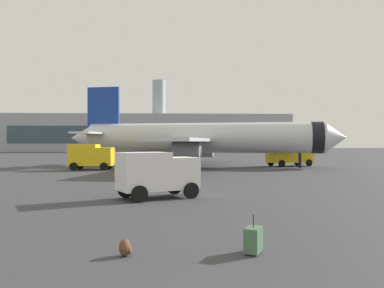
{
  "coord_description": "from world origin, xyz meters",
  "views": [
    {
      "loc": [
        0.01,
        -4.34,
        3.17
      ],
      "look_at": [
        1.5,
        27.7,
        3.0
      ],
      "focal_mm": 37.15,
      "sensor_mm": 36.0,
      "label": 1
    }
  ],
  "objects_px": {
    "service_truck": "(91,156)",
    "rolling_suitcase": "(253,240)",
    "safety_cone_near": "(184,161)",
    "airplane_at_gate": "(201,138)",
    "safety_cone_mid": "(116,171)",
    "traveller_backpack": "(125,248)",
    "fuel_truck": "(289,153)",
    "cargo_van": "(157,173)"
  },
  "relations": [
    {
      "from": "safety_cone_near",
      "to": "safety_cone_mid",
      "type": "distance_m",
      "value": 21.07
    },
    {
      "from": "fuel_truck",
      "to": "safety_cone_near",
      "type": "xyz_separation_m",
      "value": [
        -13.62,
        6.21,
        -1.36
      ]
    },
    {
      "from": "service_truck",
      "to": "rolling_suitcase",
      "type": "relative_size",
      "value": 4.49
    },
    {
      "from": "airplane_at_gate",
      "to": "safety_cone_near",
      "type": "height_order",
      "value": "airplane_at_gate"
    },
    {
      "from": "rolling_suitcase",
      "to": "airplane_at_gate",
      "type": "bearing_deg",
      "value": 88.19
    },
    {
      "from": "cargo_van",
      "to": "service_truck",
      "type": "bearing_deg",
      "value": 110.08
    },
    {
      "from": "airplane_at_gate",
      "to": "rolling_suitcase",
      "type": "height_order",
      "value": "airplane_at_gate"
    },
    {
      "from": "airplane_at_gate",
      "to": "rolling_suitcase",
      "type": "distance_m",
      "value": 39.56
    },
    {
      "from": "airplane_at_gate",
      "to": "fuel_truck",
      "type": "xyz_separation_m",
      "value": [
        11.59,
        0.59,
        -1.88
      ]
    },
    {
      "from": "rolling_suitcase",
      "to": "traveller_backpack",
      "type": "bearing_deg",
      "value": -178.41
    },
    {
      "from": "fuel_truck",
      "to": "traveller_backpack",
      "type": "bearing_deg",
      "value": -112.3
    },
    {
      "from": "rolling_suitcase",
      "to": "traveller_backpack",
      "type": "xyz_separation_m",
      "value": [
        -3.6,
        -0.1,
        -0.16
      ]
    },
    {
      "from": "safety_cone_near",
      "to": "safety_cone_mid",
      "type": "height_order",
      "value": "safety_cone_near"
    },
    {
      "from": "service_truck",
      "to": "traveller_backpack",
      "type": "distance_m",
      "value": 35.25
    },
    {
      "from": "service_truck",
      "to": "fuel_truck",
      "type": "xyz_separation_m",
      "value": [
        24.44,
        5.79,
        0.16
      ]
    },
    {
      "from": "fuel_truck",
      "to": "safety_cone_mid",
      "type": "height_order",
      "value": "fuel_truck"
    },
    {
      "from": "safety_cone_mid",
      "to": "cargo_van",
      "type": "bearing_deg",
      "value": -73.39
    },
    {
      "from": "airplane_at_gate",
      "to": "safety_cone_mid",
      "type": "xyz_separation_m",
      "value": [
        -8.94,
        -13.1,
        -3.25
      ]
    },
    {
      "from": "service_truck",
      "to": "safety_cone_near",
      "type": "xyz_separation_m",
      "value": [
        10.83,
        11.99,
        -1.2
      ]
    },
    {
      "from": "safety_cone_mid",
      "to": "traveller_backpack",
      "type": "bearing_deg",
      "value": -81.18
    },
    {
      "from": "fuel_truck",
      "to": "cargo_van",
      "type": "bearing_deg",
      "value": -119.09
    },
    {
      "from": "cargo_van",
      "to": "rolling_suitcase",
      "type": "bearing_deg",
      "value": -74.09
    },
    {
      "from": "safety_cone_mid",
      "to": "traveller_backpack",
      "type": "relative_size",
      "value": 1.72
    },
    {
      "from": "airplane_at_gate",
      "to": "safety_cone_near",
      "type": "relative_size",
      "value": 42.55
    },
    {
      "from": "airplane_at_gate",
      "to": "safety_cone_mid",
      "type": "bearing_deg",
      "value": -124.31
    },
    {
      "from": "airplane_at_gate",
      "to": "safety_cone_near",
      "type": "xyz_separation_m",
      "value": [
        -2.02,
        6.79,
        -3.25
      ]
    },
    {
      "from": "cargo_van",
      "to": "safety_cone_mid",
      "type": "distance_m",
      "value": 15.81
    },
    {
      "from": "fuel_truck",
      "to": "safety_cone_mid",
      "type": "xyz_separation_m",
      "value": [
        -20.54,
        -13.69,
        -1.37
      ]
    },
    {
      "from": "fuel_truck",
      "to": "traveller_backpack",
      "type": "distance_m",
      "value": 43.36
    },
    {
      "from": "rolling_suitcase",
      "to": "service_truck",
      "type": "bearing_deg",
      "value": 108.74
    },
    {
      "from": "service_truck",
      "to": "rolling_suitcase",
      "type": "distance_m",
      "value": 36.14
    },
    {
      "from": "fuel_truck",
      "to": "safety_cone_near",
      "type": "height_order",
      "value": "fuel_truck"
    },
    {
      "from": "airplane_at_gate",
      "to": "cargo_van",
      "type": "xyz_separation_m",
      "value": [
        -4.44,
        -28.22,
        -2.21
      ]
    },
    {
      "from": "cargo_van",
      "to": "safety_cone_mid",
      "type": "relative_size",
      "value": 5.86
    },
    {
      "from": "safety_cone_near",
      "to": "rolling_suitcase",
      "type": "xyz_separation_m",
      "value": [
        0.78,
        -46.2,
        -0.02
      ]
    },
    {
      "from": "airplane_at_gate",
      "to": "safety_cone_near",
      "type": "bearing_deg",
      "value": 106.57
    },
    {
      "from": "airplane_at_gate",
      "to": "cargo_van",
      "type": "relative_size",
      "value": 7.34
    },
    {
      "from": "service_truck",
      "to": "safety_cone_near",
      "type": "distance_m",
      "value": 16.2
    },
    {
      "from": "service_truck",
      "to": "safety_cone_near",
      "type": "bearing_deg",
      "value": 47.93
    },
    {
      "from": "service_truck",
      "to": "fuel_truck",
      "type": "distance_m",
      "value": 25.12
    },
    {
      "from": "service_truck",
      "to": "rolling_suitcase",
      "type": "height_order",
      "value": "service_truck"
    },
    {
      "from": "traveller_backpack",
      "to": "airplane_at_gate",
      "type": "bearing_deg",
      "value": 83.0
    }
  ]
}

